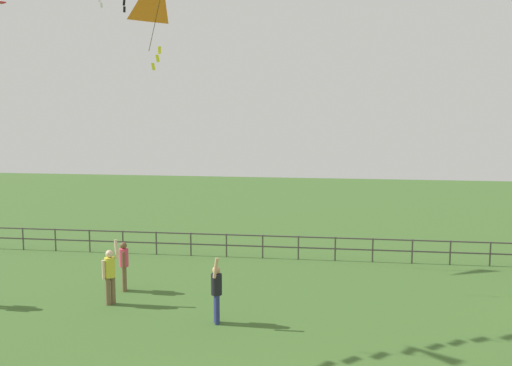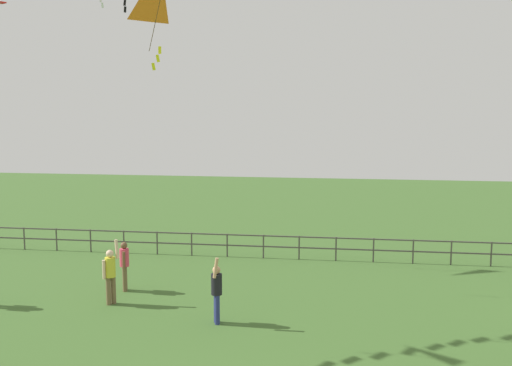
{
  "view_description": "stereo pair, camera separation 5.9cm",
  "coord_description": "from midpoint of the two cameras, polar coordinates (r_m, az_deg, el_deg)",
  "views": [
    {
      "loc": [
        2.34,
        -8.95,
        6.15
      ],
      "look_at": [
        0.27,
        6.22,
        4.09
      ],
      "focal_mm": 41.61,
      "sensor_mm": 36.0,
      "label": 1
    },
    {
      "loc": [
        2.4,
        -8.95,
        6.15
      ],
      "look_at": [
        0.27,
        6.22,
        4.09
      ],
      "focal_mm": 41.61,
      "sensor_mm": 36.0,
      "label": 2
    }
  ],
  "objects": [
    {
      "name": "person_2",
      "position": [
        18.88,
        -13.95,
        -8.35
      ],
      "size": [
        0.46,
        0.42,
        2.01
      ],
      "color": "brown",
      "rests_on": "ground_plane"
    },
    {
      "name": "person_1",
      "position": [
        20.12,
        -12.67,
        -7.51
      ],
      "size": [
        0.3,
        0.48,
        1.64
      ],
      "color": "brown",
      "rests_on": "ground_plane"
    },
    {
      "name": "person_5",
      "position": [
        16.87,
        -3.93,
        -10.2
      ],
      "size": [
        0.31,
        0.52,
        1.95
      ],
      "color": "navy",
      "rests_on": "ground_plane"
    },
    {
      "name": "waterfront_railing",
      "position": [
        23.77,
        0.87,
        -5.77
      ],
      "size": [
        36.03,
        0.06,
        0.95
      ],
      "color": "#4C4742",
      "rests_on": "ground_plane"
    }
  ]
}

